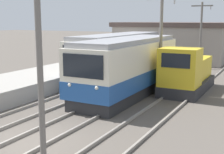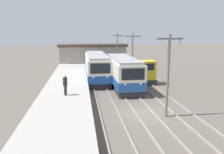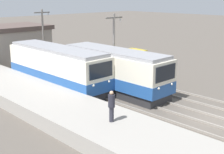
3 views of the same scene
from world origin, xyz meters
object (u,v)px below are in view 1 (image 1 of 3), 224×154
Objects in this scene: catenary_mast_near at (40,59)px; catenary_mast_mid at (161,39)px; shunting_locomotive at (187,74)px; catenary_mast_far at (201,32)px; commuter_train_center at (129,69)px; commuter_train_left at (119,59)px.

catenary_mast_mid is at bearing 90.00° from catenary_mast_near.
shunting_locomotive is 10.85m from catenary_mast_far.
catenary_mast_mid and catenary_mast_far have the same top height.
commuter_train_center is 3.96m from shunting_locomotive.
catenary_mast_mid is (-1.49, -0.96, 2.26)m from shunting_locomotive.
shunting_locomotive is at bearing -15.97° from commuter_train_left.
commuter_train_center is 10.16m from catenary_mast_near.
catenary_mast_near and catenary_mast_far have the same top height.
catenary_mast_near is at bearing -73.00° from commuter_train_left.
commuter_train_left is 1.81× the size of catenary_mast_far.
catenary_mast_far is at bearing 83.41° from commuter_train_center.
catenary_mast_far is (-1.49, 10.50, 2.26)m from shunting_locomotive.
shunting_locomotive is at bearing 32.87° from catenary_mast_mid.
commuter_train_left is 1.81× the size of catenary_mast_near.
commuter_train_center is at bearing -133.56° from catenary_mast_mid.
catenary_mast_mid is 11.47m from catenary_mast_far.
catenary_mast_near reaches higher than commuter_train_center.
commuter_train_left is 1.81× the size of catenary_mast_mid.
catenary_mast_mid reaches higher than commuter_train_left.
catenary_mast_near is (4.31, -14.09, 1.79)m from commuter_train_left.
catenary_mast_far is at bearing 98.08° from shunting_locomotive.
catenary_mast_far reaches higher than commuter_train_left.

